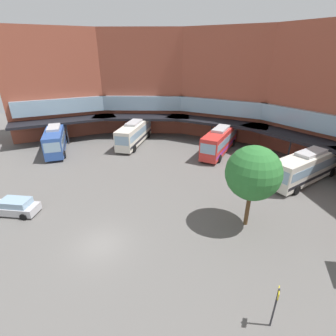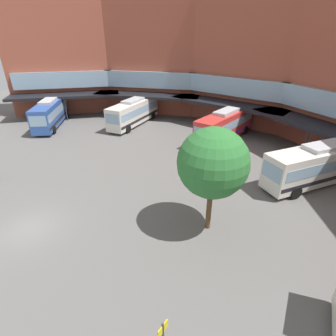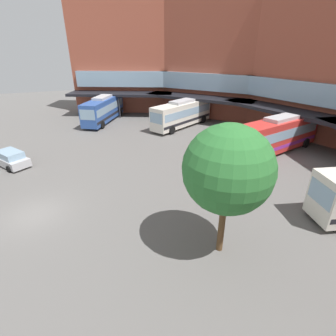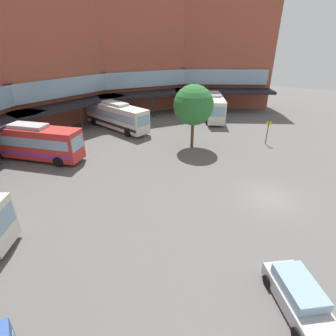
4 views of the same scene
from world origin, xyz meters
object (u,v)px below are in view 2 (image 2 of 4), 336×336
(bus_0, at_px, (134,112))
(plaza_tree, at_px, (213,163))
(bus_2, at_px, (321,164))
(bus_3, at_px, (225,125))
(bus_4, at_px, (50,113))

(bus_0, height_order, plaza_tree, plaza_tree)
(bus_2, distance_m, bus_3, 12.74)
(bus_2, height_order, plaza_tree, plaza_tree)
(bus_2, distance_m, plaza_tree, 12.97)
(bus_4, relative_size, plaza_tree, 1.40)
(bus_3, xyz_separation_m, bus_4, (-19.60, -15.79, -0.03))
(plaza_tree, bearing_deg, bus_2, 82.24)
(bus_2, bearing_deg, bus_4, -51.25)
(bus_3, relative_size, bus_4, 1.10)
(bus_4, bearing_deg, plaza_tree, 35.03)
(bus_3, height_order, plaza_tree, plaza_tree)
(bus_4, bearing_deg, bus_2, 55.56)
(bus_0, bearing_deg, bus_2, 71.83)
(bus_2, height_order, bus_4, bus_4)
(bus_2, xyz_separation_m, bus_4, (-32.24, -14.18, 0.01))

